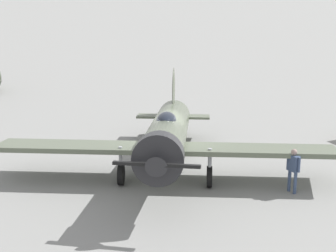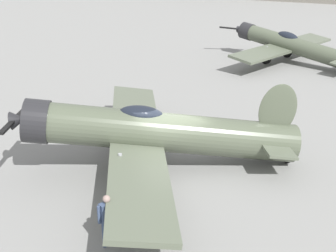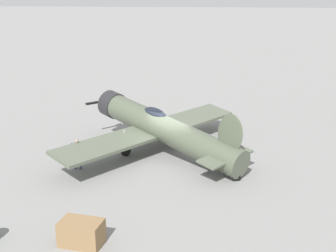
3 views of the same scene
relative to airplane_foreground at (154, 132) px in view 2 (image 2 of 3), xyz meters
name	(u,v)px [view 2 (image 2 of 3)]	position (x,y,z in m)	size (l,w,h in m)	color
ground_plane	(168,168)	(-0.42, 0.32, -1.56)	(400.00, 400.00, 0.00)	gray
airplane_foreground	(154,132)	(0.00, 0.00, 0.00)	(10.34, 11.51, 3.44)	#4C5442
airplane_mid_apron	(292,45)	(-18.72, -6.09, -0.22)	(11.60, 11.45, 3.20)	#4C5442
ground_crew_mechanic	(107,215)	(4.10, 2.73, -0.56)	(0.65, 0.23, 1.66)	#384766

